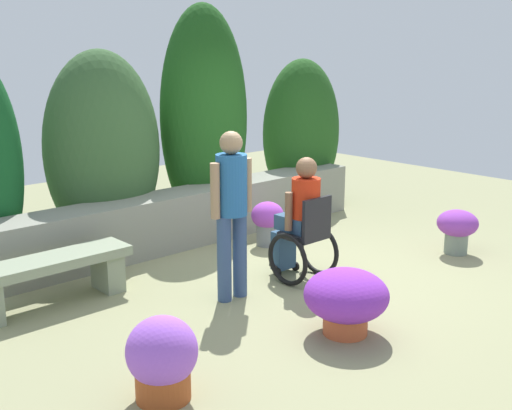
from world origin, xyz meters
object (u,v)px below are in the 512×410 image
at_px(person_standing_companion, 232,204).
at_px(stone_bench, 50,273).
at_px(flower_pot_red_accent, 267,220).
at_px(flower_pot_terracotta_by_wall, 162,359).
at_px(flower_pot_purple_near, 346,299).
at_px(flower_pot_small_foreground, 457,227).
at_px(person_in_wheelchair, 302,223).

bearing_deg(person_standing_companion, stone_bench, 137.87).
distance_m(stone_bench, flower_pot_red_accent, 2.85).
relative_size(flower_pot_terracotta_by_wall, flower_pot_red_accent, 1.10).
bearing_deg(stone_bench, flower_pot_purple_near, -62.68).
relative_size(stone_bench, flower_pot_small_foreground, 2.96).
xyz_separation_m(stone_bench, flower_pot_small_foreground, (4.30, -1.79, 0.00)).
distance_m(stone_bench, flower_pot_terracotta_by_wall, 2.13).
height_order(flower_pot_purple_near, flower_pot_red_accent, flower_pot_purple_near).
height_order(person_in_wheelchair, flower_pot_red_accent, person_in_wheelchair).
xyz_separation_m(person_standing_companion, flower_pot_purple_near, (0.20, -1.27, -0.63)).
bearing_deg(person_in_wheelchair, flower_pot_small_foreground, -17.74).
height_order(flower_pot_red_accent, flower_pot_small_foreground, flower_pot_red_accent).
relative_size(flower_pot_terracotta_by_wall, flower_pot_small_foreground, 1.15).
xyz_separation_m(flower_pot_terracotta_by_wall, flower_pot_small_foreground, (4.46, 0.34, 0.02)).
bearing_deg(flower_pot_terracotta_by_wall, flower_pot_purple_near, -6.12).
bearing_deg(person_standing_companion, flower_pot_purple_near, -86.63).
height_order(stone_bench, flower_pot_terracotta_by_wall, flower_pot_terracotta_by_wall).
bearing_deg(flower_pot_terracotta_by_wall, flower_pot_red_accent, 35.04).
distance_m(person_in_wheelchair, flower_pot_purple_near, 1.41).
bearing_deg(person_in_wheelchair, flower_pot_terracotta_by_wall, -157.38).
distance_m(flower_pot_red_accent, flower_pot_small_foreground, 2.29).
xyz_separation_m(flower_pot_purple_near, flower_pot_terracotta_by_wall, (-1.76, 0.19, -0.02)).
xyz_separation_m(person_in_wheelchair, person_standing_companion, (-0.89, 0.09, 0.34)).
bearing_deg(person_in_wheelchair, person_standing_companion, 174.94).
bearing_deg(flower_pot_small_foreground, flower_pot_terracotta_by_wall, -175.67).
xyz_separation_m(stone_bench, flower_pot_red_accent, (2.85, -0.01, -0.00)).
bearing_deg(stone_bench, person_standing_companion, -43.93).
xyz_separation_m(person_in_wheelchair, flower_pot_red_accent, (0.56, 1.11, -0.30)).
height_order(person_standing_companion, flower_pot_red_accent, person_standing_companion).
height_order(flower_pot_terracotta_by_wall, flower_pot_red_accent, flower_pot_terracotta_by_wall).
xyz_separation_m(flower_pot_purple_near, flower_pot_small_foreground, (2.70, 0.53, 0.00)).
relative_size(stone_bench, person_in_wheelchair, 1.19).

